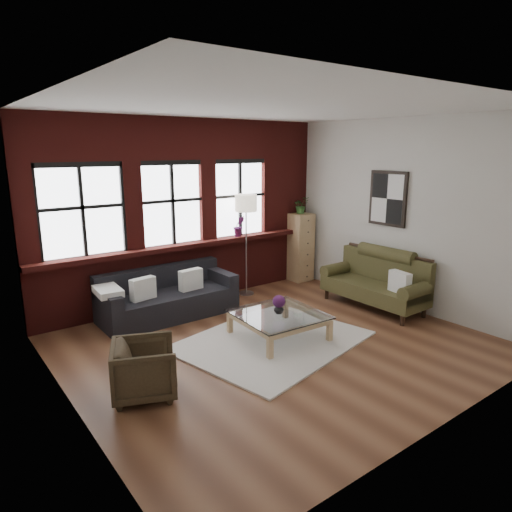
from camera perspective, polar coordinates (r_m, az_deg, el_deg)
floor at (r=6.56m, az=2.50°, el=-10.92°), size 5.50×5.50×0.00m
ceiling at (r=6.01m, az=2.83°, el=18.15°), size 5.50×5.50×0.00m
wall_back at (r=8.14m, az=-8.69°, el=5.45°), size 5.50×0.00×5.50m
wall_front at (r=4.50m, az=23.42°, el=-1.86°), size 5.50×0.00×5.50m
wall_left at (r=4.85m, az=-23.24°, el=-0.80°), size 0.00×5.00×5.00m
wall_right at (r=8.10m, az=17.87°, el=4.92°), size 0.00×5.00×5.00m
brick_backwall at (r=8.09m, az=-8.48°, el=5.41°), size 5.50×0.12×3.20m
sill_ledge at (r=8.11m, az=-8.04°, el=1.42°), size 5.50×0.30×0.08m
window_left at (r=7.40m, az=-20.92°, el=5.12°), size 1.38×0.10×1.50m
window_mid at (r=7.94m, az=-10.46°, el=6.28°), size 1.38×0.10×1.50m
window_right at (r=8.65m, az=-2.11°, el=7.05°), size 1.38×0.10×1.50m
wall_poster at (r=8.22m, az=16.17°, el=6.91°), size 0.05×0.74×0.94m
shag_rug at (r=6.62m, az=2.04°, el=-10.55°), size 2.85×2.43×0.03m
dark_sofa at (r=7.57m, az=-10.90°, el=-4.59°), size 2.19×0.89×0.79m
pillow_a at (r=7.24m, az=-13.95°, el=-3.99°), size 0.42×0.21×0.34m
pillow_b at (r=7.59m, az=-8.15°, el=-2.93°), size 0.41×0.18×0.34m
vintage_settee at (r=8.06m, az=14.51°, el=-2.88°), size 0.84×1.88×1.00m
pillow_settee at (r=7.65m, az=17.54°, el=-3.14°), size 0.20×0.40×0.34m
armchair at (r=5.33m, az=-13.76°, el=-13.56°), size 0.90×0.89×0.63m
coffee_table at (r=6.69m, az=2.84°, el=-8.72°), size 1.22×1.22×0.39m
vase at (r=6.60m, az=2.87°, el=-6.59°), size 0.14×0.14×0.15m
flowers at (r=6.56m, az=2.88°, el=-5.69°), size 0.18×0.18×0.18m
drawer_chest at (r=9.49m, az=5.52°, el=1.12°), size 0.43×0.43×1.40m
potted_plant_top at (r=9.34m, az=5.64°, el=6.33°), size 0.34×0.31×0.34m
floor_lamp at (r=8.42m, az=-1.24°, el=1.81°), size 0.40×0.40×2.03m
sill_plant at (r=8.56m, az=-2.13°, el=3.75°), size 0.25×0.23×0.38m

